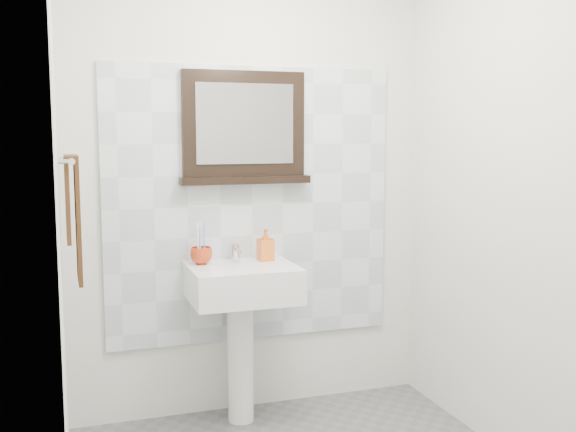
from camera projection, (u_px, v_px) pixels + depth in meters
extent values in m
cube|color=silver|center=(251.00, 187.00, 3.69)|extent=(2.00, 0.01, 2.50)
cube|color=silver|center=(495.00, 254.00, 1.62)|extent=(2.00, 0.01, 2.50)
cube|color=silver|center=(59.00, 217.00, 2.34)|extent=(0.01, 2.20, 2.50)
cube|color=silver|center=(536.00, 199.00, 2.98)|extent=(0.01, 2.20, 2.50)
cube|color=silver|center=(252.00, 205.00, 3.69)|extent=(1.60, 0.02, 1.50)
cylinder|color=white|center=(241.00, 359.00, 3.60)|extent=(0.14, 0.14, 0.68)
cube|color=white|center=(243.00, 283.00, 3.49)|extent=(0.55, 0.44, 0.18)
cylinder|color=silver|center=(244.00, 269.00, 3.46)|extent=(0.32, 0.32, 0.02)
cylinder|color=#4C4C4F|center=(244.00, 267.00, 3.46)|extent=(0.04, 0.04, 0.00)
cylinder|color=silver|center=(235.00, 252.00, 3.61)|extent=(0.04, 0.04, 0.09)
cylinder|color=silver|center=(237.00, 250.00, 3.57)|extent=(0.02, 0.10, 0.02)
cube|color=silver|center=(235.00, 243.00, 3.62)|extent=(0.02, 0.07, 0.01)
imported|color=#BB3416|center=(201.00, 256.00, 3.52)|extent=(0.15, 0.15, 0.09)
cylinder|color=white|center=(198.00, 245.00, 3.50)|extent=(0.01, 0.01, 0.19)
cube|color=white|center=(198.00, 225.00, 3.48)|extent=(0.01, 0.01, 0.03)
cylinder|color=#679AEC|center=(204.00, 244.00, 3.51)|extent=(0.01, 0.01, 0.19)
cube|color=#679AEC|center=(204.00, 225.00, 3.50)|extent=(0.01, 0.01, 0.03)
cylinder|color=white|center=(200.00, 244.00, 3.53)|extent=(0.01, 0.01, 0.19)
cube|color=white|center=(200.00, 224.00, 3.52)|extent=(0.01, 0.01, 0.03)
cylinder|color=#679AEC|center=(199.00, 244.00, 3.52)|extent=(0.01, 0.01, 0.19)
cube|color=#679AEC|center=(198.00, 225.00, 3.51)|extent=(0.01, 0.01, 0.03)
imported|color=#E4411A|center=(265.00, 244.00, 3.62)|extent=(0.08, 0.08, 0.17)
cube|color=black|center=(244.00, 124.00, 3.60)|extent=(0.67, 0.06, 0.56)
cube|color=#99999E|center=(245.00, 124.00, 3.57)|extent=(0.53, 0.01, 0.43)
cube|color=black|center=(245.00, 180.00, 3.62)|extent=(0.71, 0.11, 0.04)
cylinder|color=silver|center=(71.00, 160.00, 2.89)|extent=(0.03, 0.40, 0.03)
cylinder|color=silver|center=(64.00, 162.00, 2.70)|extent=(0.05, 0.02, 0.02)
cylinder|color=silver|center=(63.00, 158.00, 3.06)|extent=(0.05, 0.02, 0.02)
cube|color=#321D0D|center=(78.00, 222.00, 2.93)|extent=(0.02, 0.30, 0.52)
cube|color=#321D0D|center=(68.00, 202.00, 2.91)|extent=(0.02, 0.30, 0.34)
cube|color=#321D0D|center=(71.00, 159.00, 2.89)|extent=(0.06, 0.30, 0.03)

